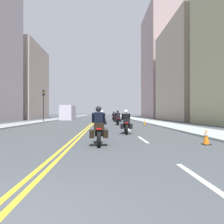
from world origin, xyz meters
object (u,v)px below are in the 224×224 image
motorcycle_2 (102,121)px  motorcycle_4 (102,118)px  traffic_light_near (43,100)px  parked_truck (68,113)px  motorcycle_3 (118,119)px  traffic_cone_0 (145,122)px  motorcycle_1 (126,124)px  motorcycle_5 (114,117)px  motorcycle_0 (99,129)px  traffic_cone_1 (206,137)px

motorcycle_2 → motorcycle_4: bearing=87.4°
traffic_light_near → parked_truck: size_ratio=0.72×
motorcycle_3 → traffic_cone_0: 3.01m
motorcycle_1 → motorcycle_5: motorcycle_1 is taller
motorcycle_0 → motorcycle_2: motorcycle_0 is taller
traffic_light_near → parked_truck: (1.80, 10.00, -1.96)m
motorcycle_4 → traffic_cone_1: bearing=-78.5°
traffic_light_near → parked_truck: bearing=79.8°
motorcycle_1 → parked_truck: size_ratio=0.33×
motorcycle_0 → motorcycle_4: motorcycle_0 is taller
motorcycle_2 → traffic_cone_0: size_ratio=3.02×
motorcycle_4 → traffic_light_near: (-8.60, 2.91, 2.56)m
motorcycle_3 → traffic_cone_0: bearing=-11.1°
motorcycle_0 → motorcycle_5: size_ratio=1.04×
motorcycle_5 → traffic_cone_1: motorcycle_5 is taller
traffic_cone_1 → motorcycle_2: bearing=116.8°
motorcycle_1 → motorcycle_2: motorcycle_2 is taller
motorcycle_1 → motorcycle_3: motorcycle_3 is taller
motorcycle_0 → parked_truck: 31.01m
motorcycle_1 → traffic_cone_0: size_ratio=3.01×
motorcycle_2 → traffic_cone_1: size_ratio=3.04×
traffic_cone_1 → traffic_light_near: size_ratio=0.15×
motorcycle_0 → motorcycle_1: bearing=66.3°
motorcycle_0 → motorcycle_3: motorcycle_0 is taller
traffic_cone_1 → parked_truck: parked_truck is taller
motorcycle_2 → motorcycle_4: motorcycle_4 is taller
motorcycle_0 → motorcycle_5: (1.80, 22.30, -0.00)m
motorcycle_3 → traffic_cone_1: motorcycle_3 is taller
traffic_cone_0 → parked_truck: parked_truck is taller
motorcycle_2 → traffic_light_near: bearing=124.4°
motorcycle_5 → traffic_cone_0: motorcycle_5 is taller
motorcycle_4 → traffic_cone_1: motorcycle_4 is taller
traffic_cone_1 → traffic_light_near: traffic_light_near is taller
traffic_light_near → motorcycle_5: bearing=11.1°
motorcycle_3 → motorcycle_5: 8.74m
motorcycle_0 → traffic_light_near: (-8.58, 20.26, 2.57)m
motorcycle_1 → motorcycle_3: size_ratio=1.00×
parked_truck → motorcycle_2: bearing=-72.3°
parked_truck → motorcycle_5: bearing=-42.8°
traffic_cone_0 → traffic_light_near: bearing=151.6°
motorcycle_1 → traffic_cone_1: motorcycle_1 is taller
motorcycle_2 → motorcycle_3: 4.98m
motorcycle_4 → motorcycle_2: bearing=-93.0°
motorcycle_1 → traffic_cone_1: (2.94, -4.61, -0.30)m
traffic_cone_0 → traffic_light_near: (-13.30, 7.21, 2.88)m
motorcycle_0 → motorcycle_3: bearing=79.7°
motorcycle_4 → traffic_cone_0: (4.71, -4.30, -0.32)m
motorcycle_0 → motorcycle_4: bearing=87.1°
motorcycle_5 → parked_truck: parked_truck is taller
motorcycle_0 → parked_truck: size_ratio=0.33×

